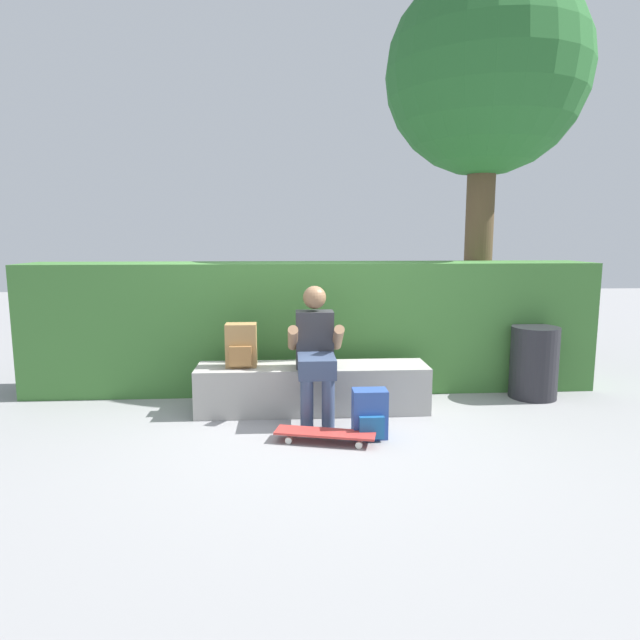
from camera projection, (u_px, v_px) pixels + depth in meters
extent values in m
plane|color=gray|center=(314.00, 421.00, 4.88)|extent=(24.00, 24.00, 0.00)
cube|color=#A29F99|center=(313.00, 388.00, 5.14)|extent=(2.15, 0.48, 0.44)
cube|color=#333338|center=(315.00, 339.00, 5.00)|extent=(0.34, 0.22, 0.52)
sphere|color=#8C6647|center=(315.00, 297.00, 4.94)|extent=(0.21, 0.21, 0.21)
cube|color=#384766|center=(317.00, 366.00, 4.72)|extent=(0.32, 0.40, 0.17)
cylinder|color=#384766|center=(307.00, 405.00, 4.61)|extent=(0.11, 0.11, 0.44)
cylinder|color=#384766|center=(328.00, 405.00, 4.62)|extent=(0.11, 0.11, 0.44)
cylinder|color=#8C6647|center=(293.00, 338.00, 4.84)|extent=(0.09, 0.33, 0.27)
cylinder|color=#8C6647|center=(338.00, 338.00, 4.87)|extent=(0.09, 0.33, 0.27)
cube|color=#BC3833|center=(325.00, 433.00, 4.36)|extent=(0.82, 0.39, 0.02)
cylinder|color=silver|center=(361.00, 438.00, 4.39)|extent=(0.06, 0.04, 0.05)
cylinder|color=silver|center=(359.00, 445.00, 4.24)|extent=(0.06, 0.04, 0.05)
cylinder|color=silver|center=(293.00, 434.00, 4.49)|extent=(0.06, 0.04, 0.05)
cylinder|color=silver|center=(289.00, 440.00, 4.34)|extent=(0.06, 0.04, 0.05)
cube|color=#A37A47|center=(241.00, 345.00, 5.04)|extent=(0.28, 0.18, 0.40)
cube|color=olive|center=(240.00, 356.00, 4.94)|extent=(0.20, 0.05, 0.18)
cube|color=#2D4C99|center=(370.00, 413.00, 4.46)|extent=(0.28, 0.18, 0.40)
cube|color=#1D5A98|center=(372.00, 428.00, 4.36)|extent=(0.20, 0.05, 0.18)
cube|color=#3E7434|center=(313.00, 326.00, 5.88)|extent=(5.94, 0.70, 1.36)
cylinder|color=brown|center=(478.00, 246.00, 6.33)|extent=(0.32, 0.32, 3.03)
sphere|color=#28662D|center=(486.00, 73.00, 6.05)|extent=(2.22, 2.22, 2.22)
cylinder|color=#232328|center=(534.00, 362.00, 5.55)|extent=(0.47, 0.47, 0.73)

